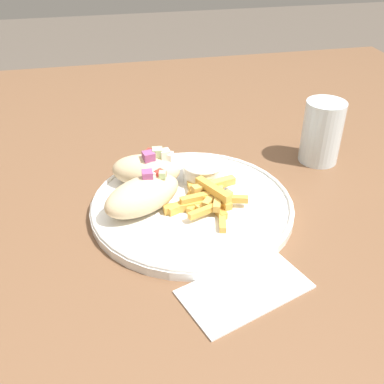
% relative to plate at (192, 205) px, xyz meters
% --- Properties ---
extents(table, '(1.50, 1.50, 0.77)m').
position_rel_plate_xyz_m(table, '(0.01, 0.01, -0.07)').
color(table, brown).
rests_on(table, ground_plane).
extents(napkin, '(0.18, 0.14, 0.00)m').
position_rel_plate_xyz_m(napkin, '(0.03, -0.18, -0.01)').
color(napkin, white).
rests_on(napkin, table).
extents(plate, '(0.32, 0.32, 0.02)m').
position_rel_plate_xyz_m(plate, '(0.00, 0.00, 0.00)').
color(plate, white).
rests_on(plate, table).
extents(pita_sandwich_near, '(0.14, 0.12, 0.06)m').
position_rel_plate_xyz_m(pita_sandwich_near, '(-0.08, -0.00, 0.03)').
color(pita_sandwich_near, beige).
rests_on(pita_sandwich_near, plate).
extents(pita_sandwich_far, '(0.12, 0.09, 0.06)m').
position_rel_plate_xyz_m(pita_sandwich_far, '(-0.06, 0.07, 0.03)').
color(pita_sandwich_far, beige).
rests_on(pita_sandwich_far, plate).
extents(fries_pile, '(0.13, 0.15, 0.03)m').
position_rel_plate_xyz_m(fries_pile, '(0.02, -0.01, 0.02)').
color(fries_pile, gold).
rests_on(fries_pile, plate).
extents(sauce_ramekin, '(0.07, 0.07, 0.03)m').
position_rel_plate_xyz_m(sauce_ramekin, '(0.03, 0.06, 0.02)').
color(sauce_ramekin, white).
rests_on(sauce_ramekin, plate).
extents(water_glass, '(0.07, 0.07, 0.12)m').
position_rel_plate_xyz_m(water_glass, '(0.26, 0.11, 0.04)').
color(water_glass, silver).
rests_on(water_glass, table).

